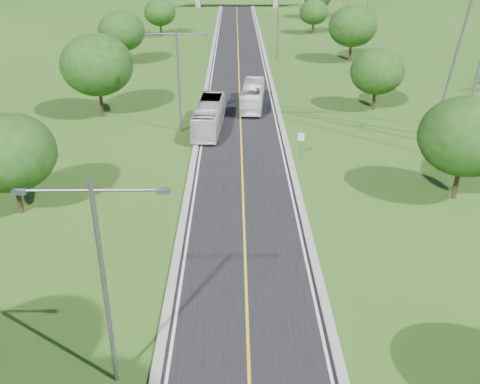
{
  "coord_description": "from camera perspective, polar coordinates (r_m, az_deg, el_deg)",
  "views": [
    {
      "loc": [
        -0.6,
        -6.02,
        18.42
      ],
      "look_at": [
        -0.28,
        25.11,
        3.0
      ],
      "focal_mm": 40.0,
      "sensor_mm": 36.0,
      "label": 1
    }
  ],
  "objects": [
    {
      "name": "streetlight_mid_left",
      "position": [
        52.8,
        -6.59,
        12.51
      ],
      "size": [
        5.9,
        0.25,
        10.0
      ],
      "color": "slate",
      "rests_on": "ground"
    },
    {
      "name": "road",
      "position": [
        74.33,
        -0.1,
        12.03
      ],
      "size": [
        8.0,
        150.0,
        0.06
      ],
      "primitive_type": "cube",
      "color": "black",
      "rests_on": "ground"
    },
    {
      "name": "tree_lc",
      "position": [
        59.25,
        -15.02,
        12.96
      ],
      "size": [
        7.56,
        7.56,
        8.79
      ],
      "color": "black",
      "rests_on": "ground"
    },
    {
      "name": "curb_left",
      "position": [
        74.4,
        -3.45,
        12.06
      ],
      "size": [
        0.5,
        150.0,
        0.22
      ],
      "primitive_type": "cube",
      "color": "gray",
      "rests_on": "ground"
    },
    {
      "name": "bus_outbound",
      "position": [
        61.52,
        1.36,
        10.28
      ],
      "size": [
        3.03,
        9.73,
        2.67
      ],
      "primitive_type": "imported",
      "rotation": [
        0.0,
        0.0,
        3.06
      ],
      "color": "white",
      "rests_on": "road"
    },
    {
      "name": "tree_re",
      "position": [
        108.05,
        7.87,
        18.47
      ],
      "size": [
        5.46,
        5.46,
        6.35
      ],
      "color": "black",
      "rests_on": "ground"
    },
    {
      "name": "tree_rc",
      "position": [
        61.71,
        14.42,
        12.35
      ],
      "size": [
        5.88,
        5.88,
        6.84
      ],
      "color": "black",
      "rests_on": "ground"
    },
    {
      "name": "tree_le",
      "position": [
        105.89,
        -8.56,
        18.44
      ],
      "size": [
        5.88,
        5.88,
        6.84
      ],
      "color": "black",
      "rests_on": "ground"
    },
    {
      "name": "tree_lb",
      "position": [
        39.8,
        -23.36,
        3.87
      ],
      "size": [
        6.3,
        6.3,
        7.33
      ],
      "color": "black",
      "rests_on": "ground"
    },
    {
      "name": "speed_limit_sign",
      "position": [
        47.47,
        6.51,
        5.42
      ],
      "size": [
        0.55,
        0.09,
        2.4
      ],
      "color": "slate",
      "rests_on": "ground"
    },
    {
      "name": "streetlight_far_right",
      "position": [
        85.2,
        4.07,
        17.87
      ],
      "size": [
        5.9,
        0.25,
        10.0
      ],
      "color": "slate",
      "rests_on": "ground"
    },
    {
      "name": "streetlight_near_left",
      "position": [
        22.57,
        -14.47,
        -8.17
      ],
      "size": [
        5.9,
        0.25,
        10.0
      ],
      "color": "slate",
      "rests_on": "ground"
    },
    {
      "name": "bus_inbound",
      "position": [
        54.26,
        -3.33,
        8.13
      ],
      "size": [
        3.11,
        10.43,
        2.87
      ],
      "primitive_type": "imported",
      "rotation": [
        0.0,
        0.0,
        -0.07
      ],
      "color": "silver",
      "rests_on": "road"
    },
    {
      "name": "curb_right",
      "position": [
        74.47,
        3.25,
        12.08
      ],
      "size": [
        0.5,
        150.0,
        0.22
      ],
      "primitive_type": "cube",
      "color": "gray",
      "rests_on": "ground"
    },
    {
      "name": "tree_rb",
      "position": [
        41.88,
        22.92,
        5.47
      ],
      "size": [
        6.72,
        6.72,
        7.82
      ],
      "color": "black",
      "rests_on": "ground"
    },
    {
      "name": "tree_rd",
      "position": [
        84.91,
        11.91,
        16.91
      ],
      "size": [
        7.14,
        7.14,
        8.3
      ],
      "color": "black",
      "rests_on": "ground"
    },
    {
      "name": "ground",
      "position": [
        68.54,
        -0.06,
        10.76
      ],
      "size": [
        260.0,
        260.0,
        0.0
      ],
      "primitive_type": "plane",
      "color": "#274F16",
      "rests_on": "ground"
    },
    {
      "name": "tree_ld",
      "position": [
        82.79,
        -12.51,
        16.4
      ],
      "size": [
        6.72,
        6.72,
        7.82
      ],
      "color": "black",
      "rests_on": "ground"
    }
  ]
}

